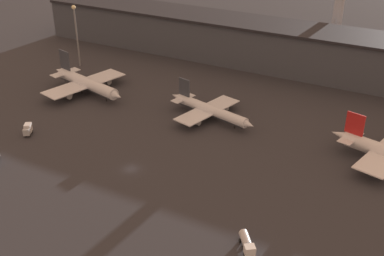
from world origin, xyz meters
TOP-DOWN VIEW (x-y plane):
  - ground at (0.00, 0.00)m, footprint 600.00×600.00m
  - terminal_building at (0.00, 99.77)m, footprint 219.88×24.97m
  - airplane_0 at (-46.96, 37.48)m, footprint 41.20×35.18m
  - airplane_1 at (5.51, 40.36)m, footprint 36.95×28.02m
  - service_vehicle_2 at (-41.82, 1.14)m, footprint 4.07×4.90m
  - service_vehicle_3 at (42.84, -15.23)m, footprint 6.12×7.13m
  - lamp_post_0 at (-69.21, 59.64)m, footprint 1.80×1.80m

SIDE VIEW (x-z plane):
  - ground at x=0.00m, z-range 0.00..0.00m
  - service_vehicle_3 at x=42.84m, z-range 0.24..3.23m
  - service_vehicle_2 at x=-41.82m, z-range 0.15..3.76m
  - airplane_1 at x=5.51m, z-range -2.63..8.99m
  - airplane_0 at x=-46.96m, z-range -3.20..11.00m
  - terminal_building at x=0.00m, z-range 0.05..19.23m
  - lamp_post_0 at x=-69.21m, z-range 3.50..30.63m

